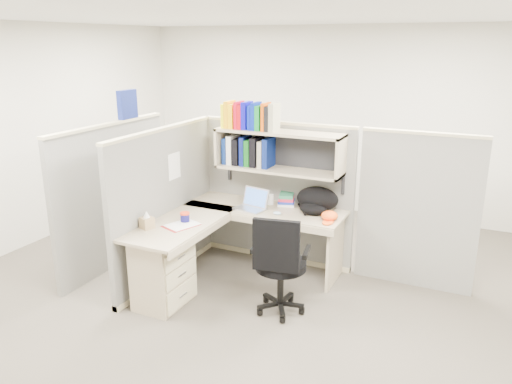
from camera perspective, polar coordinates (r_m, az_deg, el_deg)
The scene contains 14 objects.
ground at distance 5.25m, azimuth -1.62°, elevation -11.19°, with size 6.00×6.00×0.00m, color #38322B.
room_shell at distance 4.71m, azimuth -1.79°, elevation 6.48°, with size 6.00×6.00×6.00m.
cubicle at distance 5.43m, azimuth -3.01°, elevation 0.15°, with size 3.79×1.84×1.95m.
desk at distance 5.02m, azimuth -7.34°, elevation -7.13°, with size 1.74×1.75×0.73m.
laptop at distance 5.33m, azimuth -0.72°, elevation -0.87°, with size 0.32×0.32×0.23m, color #B9B9BE, non-canonical shape.
backpack at distance 5.28m, azimuth 6.83°, elevation -0.96°, with size 0.45×0.35×0.27m, color black, non-canonical shape.
orange_cap at distance 5.10m, azimuth 8.40°, elevation -2.69°, with size 0.17×0.20×0.09m, color #FE5716, non-canonical shape.
snack_canister at distance 5.05m, azimuth -8.12°, elevation -2.84°, with size 0.10×0.10×0.10m.
tissue_box at distance 4.93m, azimuth -12.37°, elevation -3.11°, with size 0.11×0.11×0.18m, color tan, non-canonical shape.
mouse at distance 5.22m, azimuth 2.44°, elevation -2.42°, with size 0.09×0.06×0.03m, color #97BAD6.
paper_cup at distance 5.54m, azimuth 1.63°, elevation -0.86°, with size 0.08×0.08×0.11m, color silver.
book_stack at distance 5.55m, azimuth 3.52°, elevation -0.79°, with size 0.18×0.25×0.12m, color gray, non-canonical shape.
loose_paper at distance 4.99m, azimuth -8.43°, elevation -3.71°, with size 0.23×0.31×0.00m, color silver, non-canonical shape.
task_chair at distance 4.68m, azimuth 2.71°, elevation -9.99°, with size 0.56×0.52×1.00m.
Camera 1 is at (2.11, -4.13, 2.47)m, focal length 35.00 mm.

